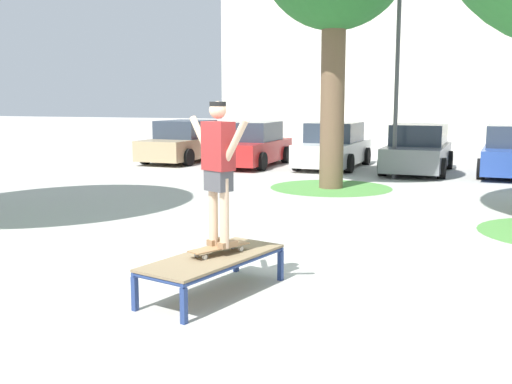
% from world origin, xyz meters
% --- Properties ---
extents(ground_plane, '(120.00, 120.00, 0.00)m').
position_xyz_m(ground_plane, '(0.00, 0.00, 0.00)').
color(ground_plane, '#B7B5AD').
extents(building_facade, '(30.89, 4.00, 12.64)m').
position_xyz_m(building_facade, '(2.24, 33.87, 6.32)').
color(building_facade, silver).
rests_on(building_facade, ground).
extents(skate_box, '(1.23, 2.03, 0.46)m').
position_xyz_m(skate_box, '(0.18, -0.50, 0.41)').
color(skate_box, navy).
rests_on(skate_box, ground).
extents(skateboard, '(0.54, 0.80, 0.09)m').
position_xyz_m(skateboard, '(0.21, -0.38, 0.54)').
color(skateboard, '#9E754C').
rests_on(skateboard, skate_box).
extents(skater, '(0.93, 0.52, 1.69)m').
position_xyz_m(skater, '(0.21, -0.38, 1.53)').
color(skater, beige).
rests_on(skater, skateboard).
extents(grass_patch_mid_back, '(3.14, 3.14, 0.01)m').
position_xyz_m(grass_patch_mid_back, '(-0.42, 8.52, 0.00)').
color(grass_patch_mid_back, '#519342').
rests_on(grass_patch_mid_back, ground).
extents(car_tan, '(2.06, 4.27, 1.50)m').
position_xyz_m(car_tan, '(-6.97, 13.37, 0.69)').
color(car_tan, tan).
rests_on(car_tan, ground).
extents(car_red, '(1.94, 4.21, 1.50)m').
position_xyz_m(car_red, '(-4.19, 12.85, 0.69)').
color(car_red, red).
rests_on(car_red, ground).
extents(car_white, '(2.04, 4.26, 1.50)m').
position_xyz_m(car_white, '(-1.40, 13.26, 0.69)').
color(car_white, silver).
rests_on(car_white, ground).
extents(car_grey, '(2.05, 4.27, 1.50)m').
position_xyz_m(car_grey, '(1.39, 12.77, 0.69)').
color(car_grey, slate).
rests_on(car_grey, ground).
extents(light_post, '(0.36, 0.36, 5.83)m').
position_xyz_m(light_post, '(0.88, 10.88, 3.83)').
color(light_post, '#4C4C51').
rests_on(light_post, ground).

